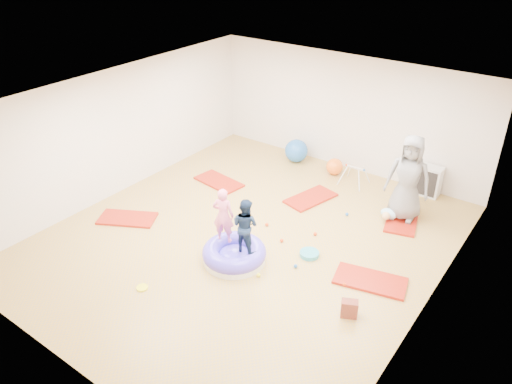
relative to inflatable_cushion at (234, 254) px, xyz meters
The scene contains 19 objects.
room 1.47m from the inflatable_cushion, 109.17° to the left, with size 7.01×8.01×2.81m.
gym_mat_front_left 2.69m from the inflatable_cushion, behind, with size 1.16×0.58×0.05m, color #9A2A0D.
gym_mat_mid_left 3.08m from the inflatable_cushion, 134.99° to the left, with size 1.17×0.59×0.05m, color #9A2A0D.
gym_mat_center_back 2.78m from the inflatable_cushion, 90.37° to the left, with size 1.18×0.59×0.05m, color #9A2A0D.
gym_mat_right 2.45m from the inflatable_cushion, 21.61° to the left, with size 1.22×0.61×0.05m, color #9A2A0D.
gym_mat_rear_right 3.71m from the inflatable_cushion, 58.00° to the left, with size 1.21×0.61×0.05m, color #9A2A0D.
inflatable_cushion is the anchor object (origin of this frame).
child_pink 0.80m from the inflatable_cushion, 165.57° to the left, with size 0.40×0.26×1.09m, color pink.
child_navy 0.75m from the inflatable_cushion, 18.76° to the left, with size 0.50×0.39×1.04m, color #13233F.
adult_caregiver 3.82m from the inflatable_cushion, 58.62° to the left, with size 0.89×0.58×1.82m, color slate.
infant 3.42m from the inflatable_cushion, 59.62° to the left, with size 0.36×0.36×0.21m.
ball_pit_balls 1.23m from the inflatable_cushion, 48.67° to the left, with size 2.77×2.81×0.07m.
exercise_ball_blue 4.45m from the inflatable_cushion, 107.31° to the left, with size 0.59×0.59×0.59m, color #205DB4.
exercise_ball_orange 4.18m from the inflatable_cushion, 92.50° to the left, with size 0.41×0.41×0.41m, color orange.
infant_play_gym 3.99m from the inflatable_cushion, 83.60° to the left, with size 0.60×0.57×0.46m.
cube_shelf 4.91m from the inflatable_cushion, 67.00° to the left, with size 0.69×0.34×0.69m.
balance_disc 1.40m from the inflatable_cushion, 42.11° to the left, with size 0.36×0.36×0.08m, color teal.
backpack 2.36m from the inflatable_cushion, ahead, with size 0.26×0.16×0.30m, color #BD3A21.
yellow_toy 1.73m from the inflatable_cushion, 117.13° to the right, with size 0.20×0.20×0.03m, color #FFFB21.
Camera 1 is at (4.91, -6.46, 5.57)m, focal length 35.00 mm.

